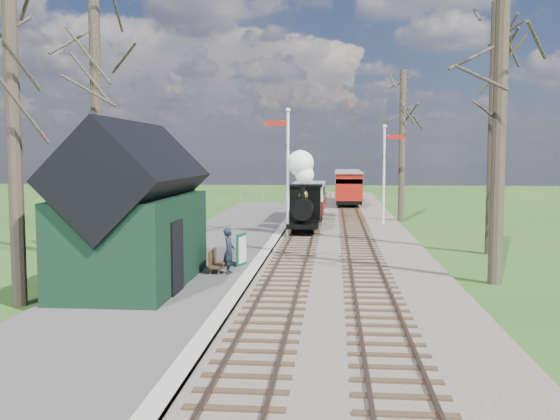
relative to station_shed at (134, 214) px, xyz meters
The scene contains 19 objects.
ground 6.29m from the station_shed, 42.94° to the right, with size 140.00×140.00×0.00m, color #224B17.
distant_hills 63.40m from the station_shed, 84.61° to the left, with size 114.40×48.00×22.02m.
ballast_bed 18.98m from the station_shed, 72.73° to the left, with size 8.00×60.00×0.10m, color brown.
track_near 18.63m from the station_shed, 76.57° to the left, with size 1.60×60.00×0.15m.
track_far 19.40m from the station_shed, 69.04° to the left, with size 1.60×60.00×0.15m.
platform 10.26m from the station_shed, 85.44° to the left, with size 5.00×44.00×0.20m, color #474442.
coping_strip 10.69m from the station_shed, 72.79° to the left, with size 0.40×44.00×0.21m, color #B2AD9E.
station_shed is the anchor object (origin of this frame).
semaphore_near 12.58m from the station_shed, 73.62° to the left, with size 1.22×0.24×6.22m.
semaphore_far 20.01m from the station_shed, 64.28° to the left, with size 1.22×0.24×5.72m.
bare_trees 8.81m from the station_shed, 47.30° to the left, with size 15.51×22.39×12.00m.
fence_line 32.38m from the station_shed, 81.83° to the left, with size 12.60×0.08×1.00m.
locomotive 14.01m from the station_shed, 72.18° to the left, with size 1.61×3.76×4.03m.
coach 19.88m from the station_shed, 77.50° to the left, with size 1.88×6.45×1.98m.
red_carriage_a 31.23m from the station_shed, 77.24° to the left, with size 2.08×5.16×2.19m.
red_carriage_b 36.61m from the station_shed, 79.14° to the left, with size 2.08×5.16×2.19m.
sign_board 4.57m from the station_shed, 52.36° to the left, with size 0.26×0.75×1.10m.
bench 3.42m from the station_shed, 49.12° to the left, with size 0.38×1.25×0.71m.
person 3.37m from the station_shed, 37.29° to the left, with size 0.53×0.35×1.47m, color black.
Camera 1 is at (1.50, -13.62, 3.98)m, focal length 40.00 mm.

